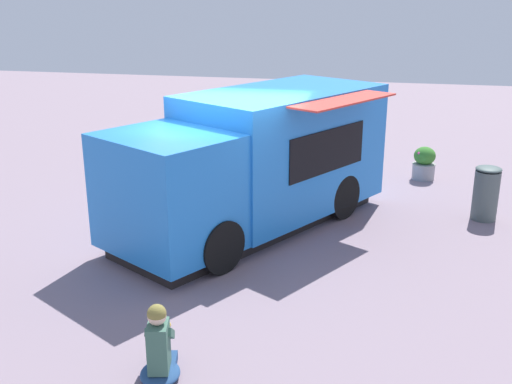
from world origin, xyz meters
name	(u,v)px	position (x,y,z in m)	size (l,w,h in m)	color
ground_plane	(227,237)	(0.00, 0.00, 0.00)	(40.00, 40.00, 0.00)	gray
food_truck	(256,164)	(-0.38, -0.64, 1.16)	(4.57, 5.71, 2.39)	blue
person_customer	(159,350)	(-0.36, 4.06, 0.35)	(0.55, 0.77, 0.91)	navy
planter_flowering_near	(424,163)	(-3.44, -4.32, 0.37)	(0.52, 0.52, 0.75)	gray
planter_flowering_far	(252,155)	(0.56, -4.38, 0.32)	(0.43, 0.43, 0.64)	#41444B
trash_bin	(486,193)	(-4.45, -1.90, 0.52)	(0.47, 0.47, 1.03)	#4D5A58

